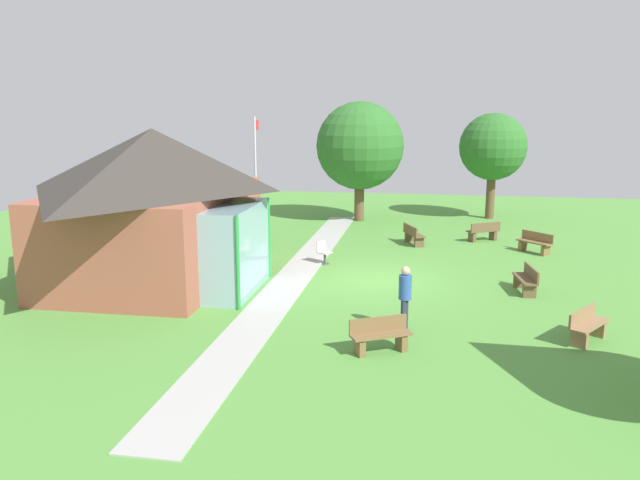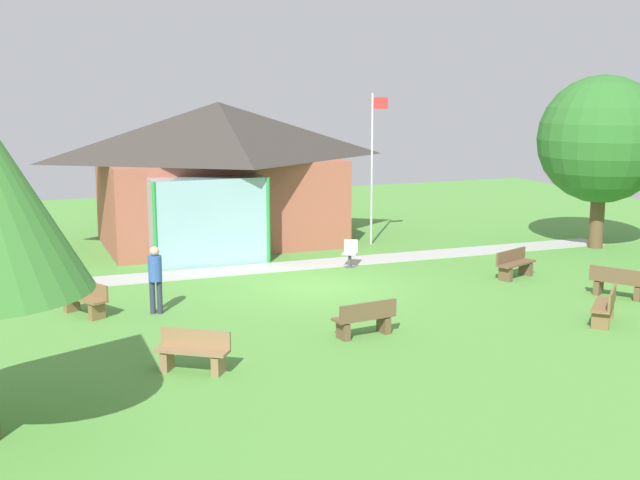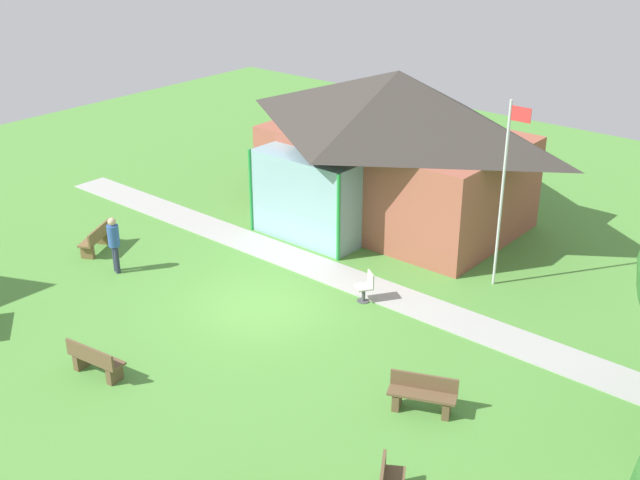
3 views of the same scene
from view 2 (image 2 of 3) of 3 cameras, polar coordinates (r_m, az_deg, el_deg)
name	(u,v)px [view 2 (image 2 of 3)]	position (r m, az deg, el deg)	size (l,w,h in m)	color
ground_plane	(317,287)	(23.87, -0.20, -3.22)	(44.00, 44.00, 0.00)	#54933D
pavilion	(219,171)	(30.04, -6.98, 4.75)	(9.16, 7.00, 5.13)	#A35642
footpath	(285,266)	(26.46, -2.41, -1.83)	(24.04, 1.30, 0.03)	#ADADA8
flagpole	(373,162)	(29.85, 3.65, 5.39)	(0.64, 0.08, 5.43)	silver
bench_front_left	(193,352)	(17.04, -8.73, -7.65)	(1.48, 1.23, 0.84)	olive
bench_mid_left	(85,300)	(21.69, -15.84, -3.96)	(1.09, 1.53, 0.84)	brown
bench_lawn_far_right	(618,283)	(23.97, 19.84, -2.82)	(1.15, 1.51, 0.84)	brown
bench_mid_right	(515,265)	(25.54, 13.25, -1.67)	(1.55, 1.00, 0.84)	brown
bench_front_center	(365,320)	(19.14, 3.12, -5.49)	(1.54, 0.63, 0.84)	brown
bench_front_right	(605,307)	(21.31, 19.05, -4.40)	(1.38, 1.36, 0.84)	brown
patio_chair_lawn_spare	(350,254)	(26.42, 2.09, -0.96)	(0.61, 0.61, 0.86)	beige
visitor_strolling_lawn	(155,274)	(21.26, -11.27, -2.33)	(0.34, 0.34, 1.74)	#2D3347
tree_east_hedge	(602,140)	(30.68, 18.83, 6.55)	(4.45, 4.45, 6.08)	brown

